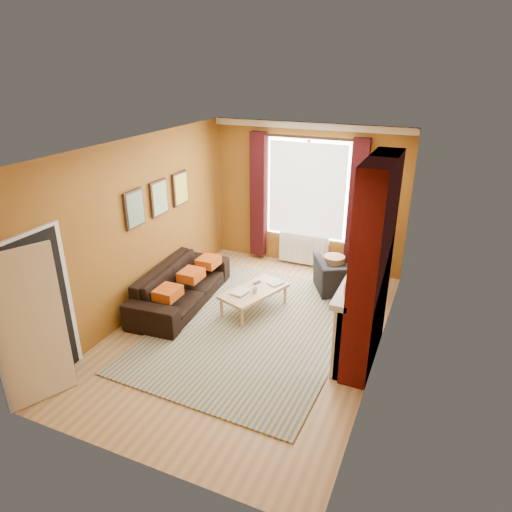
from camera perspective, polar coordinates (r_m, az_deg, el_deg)
name	(u,v)px	position (r m, az deg, el deg)	size (l,w,h in m)	color
ground	(250,330)	(7.13, -0.81, -9.26)	(5.50, 5.50, 0.00)	#997345
room_walls	(297,247)	(6.52, 5.15, 1.08)	(3.82, 5.54, 2.83)	brown
striped_rug	(253,327)	(7.18, -0.32, -8.89)	(2.92, 3.96, 0.02)	#2F5983
sofa	(181,285)	(7.82, -9.36, -3.66)	(2.26, 0.88, 0.66)	black
armchair	(344,275)	(8.25, 10.91, -2.41)	(0.97, 0.85, 0.63)	black
coffee_table	(254,292)	(7.48, -0.24, -4.51)	(0.93, 1.28, 0.38)	tan
wicker_stool	(334,268)	(8.66, 9.68, -1.53)	(0.40, 0.40, 0.49)	olive
floor_lamp	(384,224)	(8.17, 15.70, 3.93)	(0.28, 0.28, 1.58)	black
book_a	(235,290)	(7.43, -2.66, -4.28)	(0.23, 0.30, 0.03)	#999999
book_b	(272,281)	(7.73, 2.05, -3.13)	(0.19, 0.26, 0.02)	#999999
mug	(255,290)	(7.36, -0.13, -4.28)	(0.09, 0.09, 0.08)	#999999
tv_remote	(257,283)	(7.67, 0.14, -3.34)	(0.10, 0.16, 0.02)	#29292C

